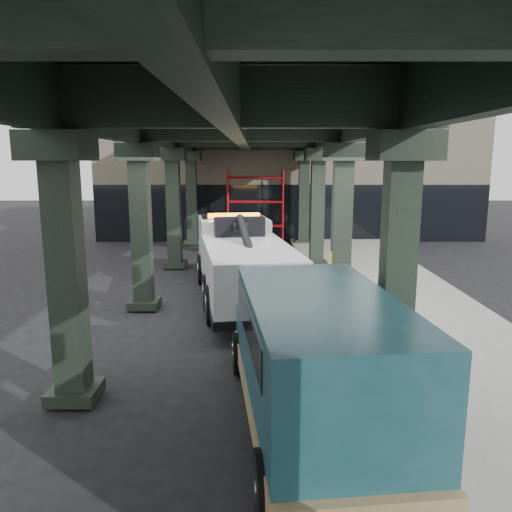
{
  "coord_description": "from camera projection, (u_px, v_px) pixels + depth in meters",
  "views": [
    {
      "loc": [
        0.03,
        -12.81,
        4.5
      ],
      "look_at": [
        0.04,
        1.82,
        1.7
      ],
      "focal_mm": 35.0,
      "sensor_mm": 36.0,
      "label": 1
    }
  ],
  "objects": [
    {
      "name": "viaduct",
      "position": [
        241.0,
        127.0,
        14.37
      ],
      "size": [
        7.4,
        32.0,
        6.4
      ],
      "color": "black",
      "rests_on": "ground"
    },
    {
      "name": "scaffolding",
      "position": [
        255.0,
        205.0,
        27.42
      ],
      "size": [
        3.08,
        0.88,
        4.0
      ],
      "color": "red",
      "rests_on": "ground"
    },
    {
      "name": "building",
      "position": [
        286.0,
        169.0,
        32.32
      ],
      "size": [
        22.0,
        10.0,
        8.0
      ],
      "primitive_type": "cube",
      "color": "#C6B793",
      "rests_on": "ground"
    },
    {
      "name": "towed_van",
      "position": [
        315.0,
        358.0,
        8.19
      ],
      "size": [
        2.96,
        6.26,
        2.45
      ],
      "rotation": [
        0.0,
        0.0,
        0.11
      ],
      "color": "#133D45",
      "rests_on": "ground"
    },
    {
      "name": "ground",
      "position": [
        255.0,
        331.0,
        13.43
      ],
      "size": [
        90.0,
        90.0,
        0.0
      ],
      "primitive_type": "plane",
      "color": "black",
      "rests_on": "ground"
    },
    {
      "name": "tow_truck",
      "position": [
        241.0,
        259.0,
        16.14
      ],
      "size": [
        3.63,
        8.8,
        2.81
      ],
      "rotation": [
        0.0,
        0.0,
        0.16
      ],
      "color": "black",
      "rests_on": "ground"
    },
    {
      "name": "sidewalk",
      "position": [
        400.0,
        307.0,
        15.38
      ],
      "size": [
        5.0,
        40.0,
        0.15
      ],
      "primitive_type": "cube",
      "color": "gray",
      "rests_on": "ground"
    },
    {
      "name": "lane_stripe",
      "position": [
        310.0,
        309.0,
        15.39
      ],
      "size": [
        0.12,
        38.0,
        0.01
      ],
      "primitive_type": "cube",
      "color": "silver",
      "rests_on": "ground"
    }
  ]
}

